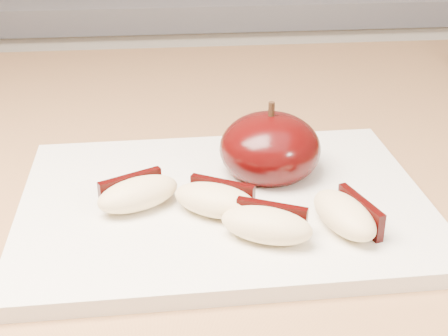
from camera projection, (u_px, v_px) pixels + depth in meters
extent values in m
cube|color=silver|center=(227.00, 190.00, 1.43)|extent=(2.40, 0.60, 0.90)
cube|color=#9F7945|center=(302.00, 155.00, 0.62)|extent=(1.64, 0.64, 0.04)
cube|color=silver|center=(224.00, 204.00, 0.48)|extent=(0.31, 0.23, 0.01)
ellipsoid|color=black|center=(270.00, 149.00, 0.51)|extent=(0.10, 0.10, 0.06)
cylinder|color=black|center=(271.00, 110.00, 0.49)|extent=(0.01, 0.01, 0.01)
ellipsoid|color=beige|center=(138.00, 194.00, 0.46)|extent=(0.07, 0.06, 0.02)
cube|color=black|center=(131.00, 188.00, 0.47)|extent=(0.05, 0.03, 0.02)
ellipsoid|color=beige|center=(215.00, 200.00, 0.45)|extent=(0.07, 0.06, 0.02)
cube|color=black|center=(222.00, 193.00, 0.46)|extent=(0.05, 0.03, 0.02)
ellipsoid|color=beige|center=(266.00, 225.00, 0.42)|extent=(0.07, 0.05, 0.02)
cube|color=black|center=(272.00, 217.00, 0.43)|extent=(0.05, 0.03, 0.02)
ellipsoid|color=beige|center=(344.00, 215.00, 0.43)|extent=(0.05, 0.07, 0.02)
cube|color=black|center=(360.00, 212.00, 0.44)|extent=(0.02, 0.05, 0.02)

